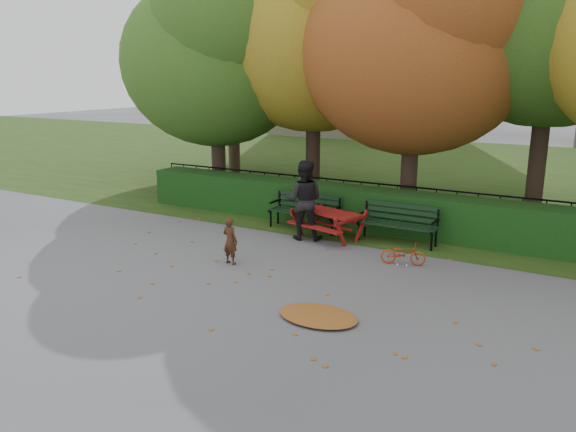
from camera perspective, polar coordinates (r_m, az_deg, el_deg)
The scene contains 17 objects.
ground at distance 10.39m, azimuth -1.42°, elevation -6.95°, with size 90.00×90.00×0.00m, color slate.
grass_strip at distance 23.16m, azimuth 16.75°, elevation 4.25°, with size 90.00×90.00×0.00m, color #223813.
building_left at distance 37.25m, azimuth 7.80°, elevation 19.80°, with size 10.00×7.00×15.00m, color #C0B79A.
hedge at distance 14.13m, azimuth 8.00°, elevation 0.74°, with size 13.00×0.90×1.00m, color black.
iron_fence at distance 14.85m, azimuth 9.16°, elevation 1.49°, with size 14.00×0.04×1.02m.
tree_a at distance 17.24m, azimuth -7.00°, elevation 16.63°, with size 5.88×5.60×7.48m.
tree_b at distance 16.88m, azimuth 3.43°, elevation 19.76°, with size 6.72×6.40×8.79m.
tree_c at distance 14.91m, azimuth 13.93°, elevation 17.92°, with size 6.30×6.00×8.00m.
tree_f at distance 21.42m, azimuth -5.38°, elevation 19.30°, with size 6.93×6.60×9.19m.
bench_left at distance 13.94m, azimuth 1.82°, elevation 0.77°, with size 1.80×0.57×0.88m.
bench_right at distance 13.03m, azimuth 11.19°, elevation -0.44°, with size 1.80×0.57×0.88m.
picnic_table at distance 13.13m, azimuth 4.15°, elevation -0.14°, with size 1.80×1.58×0.75m.
leaf_pile at distance 9.01m, azimuth 3.09°, elevation -10.07°, with size 1.31×0.91×0.09m, color maroon.
leaf_scatter at distance 10.63m, azimuth -0.58°, elevation -6.41°, with size 9.00×5.70×0.01m, color maroon, non-canonical shape.
child at distance 11.40m, azimuth -5.89°, elevation -2.52°, with size 0.35×0.23×0.97m, color #402314.
adult at distance 12.99m, azimuth 1.62°, elevation 1.63°, with size 0.90×0.70×1.86m, color black.
bicycle at distance 11.60m, azimuth 11.61°, elevation -3.76°, with size 0.31×0.89×0.47m, color #B53210.
Camera 1 is at (5.01, -8.31, 3.74)m, focal length 35.00 mm.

